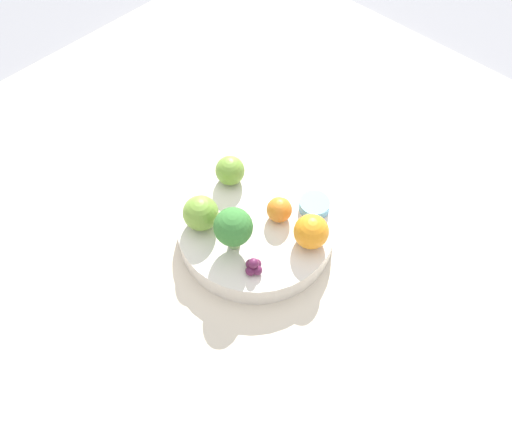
% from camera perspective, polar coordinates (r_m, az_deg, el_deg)
% --- Properties ---
extents(ground_plane, '(6.00, 6.00, 0.00)m').
position_cam_1_polar(ground_plane, '(0.78, 0.00, -2.88)').
color(ground_plane, gray).
extents(table_surface, '(1.20, 1.20, 0.02)m').
position_cam_1_polar(table_surface, '(0.77, 0.00, -2.49)').
color(table_surface, beige).
rests_on(table_surface, ground_plane).
extents(bowl, '(0.23, 0.23, 0.04)m').
position_cam_1_polar(bowl, '(0.75, 0.00, -1.28)').
color(bowl, silver).
rests_on(bowl, table_surface).
extents(broccoli, '(0.05, 0.05, 0.07)m').
position_cam_1_polar(broccoli, '(0.67, -2.61, -1.26)').
color(broccoli, '#8CB76B').
rests_on(broccoli, bowl).
extents(apple_red, '(0.05, 0.05, 0.05)m').
position_cam_1_polar(apple_red, '(0.71, -6.34, 0.40)').
color(apple_red, olive).
rests_on(apple_red, bowl).
extents(apple_green, '(0.05, 0.05, 0.05)m').
position_cam_1_polar(apple_green, '(0.76, -2.99, 5.27)').
color(apple_green, olive).
rests_on(apple_green, bowl).
extents(orange_front, '(0.05, 0.05, 0.05)m').
position_cam_1_polar(orange_front, '(0.69, 6.33, -1.72)').
color(orange_front, orange).
rests_on(orange_front, bowl).
extents(orange_back, '(0.04, 0.04, 0.04)m').
position_cam_1_polar(orange_back, '(0.72, 2.68, 0.79)').
color(orange_back, orange).
rests_on(orange_back, bowl).
extents(grape_cluster, '(0.03, 0.03, 0.03)m').
position_cam_1_polar(grape_cluster, '(0.68, -0.27, -5.73)').
color(grape_cluster, '#5B1E42').
rests_on(grape_cluster, bowl).
extents(small_cup, '(0.05, 0.05, 0.02)m').
position_cam_1_polar(small_cup, '(0.74, 6.69, 1.29)').
color(small_cup, '#66B2DB').
rests_on(small_cup, bowl).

